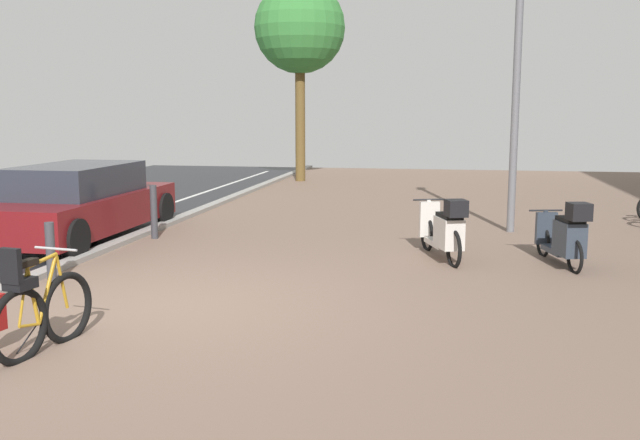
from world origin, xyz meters
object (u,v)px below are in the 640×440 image
at_px(scooter_mid, 565,236).
at_px(parked_car_near, 79,203).
at_px(lamp_post, 517,60).
at_px(bollard_near, 51,253).
at_px(bicycle_foreground, 36,311).
at_px(bollard_far, 154,212).
at_px(scooter_near, 445,231).
at_px(street_tree, 300,29).

relative_size(scooter_mid, parked_car_near, 0.37).
xyz_separation_m(lamp_post, bollard_near, (-6.24, -5.14, -2.73)).
distance_m(bicycle_foreground, bollard_far, 5.90).
bearing_deg(lamp_post, parked_car_near, -165.18).
distance_m(bicycle_foreground, scooter_near, 6.05).
distance_m(street_tree, bollard_far, 11.42).
height_order(parked_car_near, bollard_far, parked_car_near).
height_order(bicycle_foreground, bollard_near, bicycle_foreground).
bearing_deg(bollard_far, street_tree, 87.78).
height_order(parked_car_near, bollard_near, parked_car_near).
xyz_separation_m(scooter_mid, street_tree, (-6.34, 11.69, 4.31)).
xyz_separation_m(street_tree, bollard_far, (-0.41, -10.58, -4.28)).
bearing_deg(scooter_near, bicycle_foreground, -127.82).
height_order(bicycle_foreground, parked_car_near, parked_car_near).
bearing_deg(scooter_near, scooter_mid, -4.87).
bearing_deg(scooter_near, bollard_near, -155.18).
bearing_deg(lamp_post, bollard_near, -140.55).
xyz_separation_m(parked_car_near, bollard_near, (1.32, -3.14, -0.22)).
bearing_deg(scooter_mid, parked_car_near, 173.28).
xyz_separation_m(street_tree, bollard_near, (-0.41, -13.87, -4.36)).
distance_m(bicycle_foreground, scooter_mid, 7.13).
bearing_deg(bicycle_foreground, scooter_near, 52.18).
bearing_deg(scooter_mid, bollard_far, 170.65).
relative_size(scooter_mid, lamp_post, 0.29).
relative_size(bicycle_foreground, lamp_post, 0.24).
distance_m(lamp_post, bollard_near, 8.53).
bearing_deg(parked_car_near, bollard_far, 6.95).
distance_m(bollard_near, bollard_far, 3.30).
bearing_deg(bollard_near, parked_car_near, 112.85).
bearing_deg(scooter_mid, street_tree, 118.47).
distance_m(bicycle_foreground, lamp_post, 9.45).
bearing_deg(bollard_near, lamp_post, 39.45).
bearing_deg(lamp_post, bollard_far, -163.58).
relative_size(lamp_post, bollard_far, 5.95).
distance_m(bicycle_foreground, parked_car_near, 6.19).
bearing_deg(bollard_near, street_tree, 88.31).
relative_size(parked_car_near, lamp_post, 0.79).
xyz_separation_m(scooter_near, lamp_post, (1.20, 2.81, 2.68)).
bearing_deg(bollard_far, parked_car_near, -173.05).
bearing_deg(lamp_post, street_tree, 123.73).
xyz_separation_m(bicycle_foreground, scooter_mid, (5.42, 4.64, 0.06)).
bearing_deg(bicycle_foreground, street_tree, 93.23).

